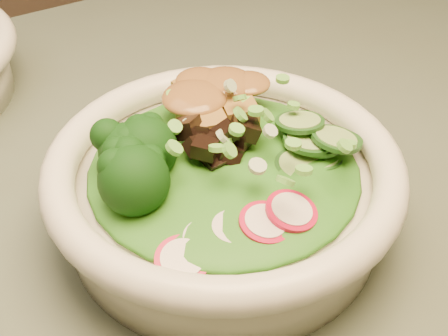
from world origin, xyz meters
TOP-DOWN VIEW (x-y plane):
  - dining_table at (0.00, 0.00)m, footprint 1.20×0.80m
  - salad_bowl at (0.01, -0.09)m, footprint 0.29×0.29m
  - lettuce_bed at (0.01, -0.09)m, footprint 0.22×0.22m
  - broccoli_florets at (-0.05, -0.07)m, footprint 0.10×0.09m
  - radish_slices at (-0.01, -0.16)m, footprint 0.12×0.06m
  - cucumber_slices at (0.08, -0.12)m, footprint 0.09×0.09m
  - mushroom_heap at (0.01, -0.08)m, footprint 0.09×0.09m
  - tofu_cubes at (0.03, -0.03)m, footprint 0.11×0.08m
  - peanut_sauce at (0.03, -0.03)m, footprint 0.08×0.06m
  - scallion_garnish at (0.01, -0.09)m, footprint 0.21×0.21m

SIDE VIEW (x-z plane):
  - dining_table at x=0.00m, z-range 0.26..1.01m
  - salad_bowl at x=0.01m, z-range 0.75..0.83m
  - lettuce_bed at x=0.01m, z-range 0.80..0.83m
  - radish_slices at x=-0.01m, z-range 0.81..0.83m
  - cucumber_slices at x=0.08m, z-range 0.81..0.85m
  - tofu_cubes at x=0.03m, z-range 0.81..0.85m
  - mushroom_heap at x=0.01m, z-range 0.81..0.85m
  - broccoli_florets at x=-0.05m, z-range 0.81..0.86m
  - scallion_garnish at x=0.01m, z-range 0.83..0.85m
  - peanut_sauce at x=0.03m, z-range 0.83..0.85m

